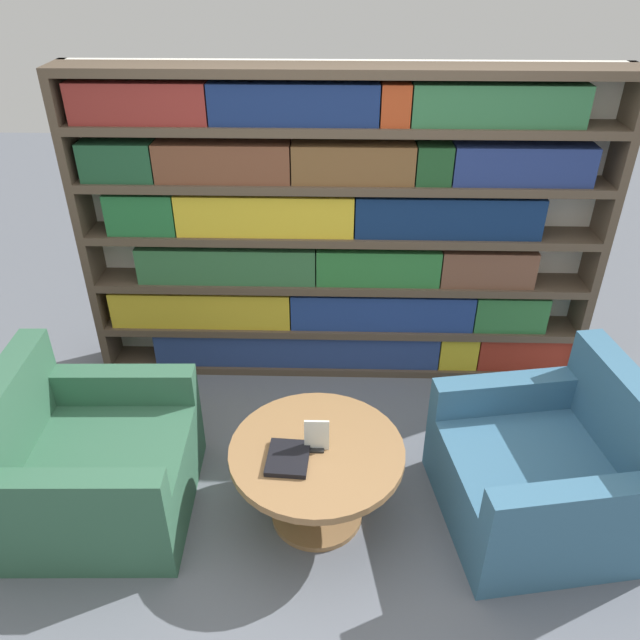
% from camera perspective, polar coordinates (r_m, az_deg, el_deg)
% --- Properties ---
extents(ground_plane, '(14.00, 14.00, 0.00)m').
position_cam_1_polar(ground_plane, '(3.23, 1.65, -19.46)').
color(ground_plane, slate).
extents(bookshelf, '(3.13, 0.30, 1.93)m').
position_cam_1_polar(bookshelf, '(3.82, 1.65, 7.66)').
color(bookshelf, silver).
rests_on(bookshelf, ground_plane).
extents(armchair_left, '(0.90, 0.89, 0.81)m').
position_cam_1_polar(armchair_left, '(3.37, -20.19, -12.43)').
color(armchair_left, '#336047').
rests_on(armchair_left, ground_plane).
extents(armchair_right, '(1.00, 1.00, 0.81)m').
position_cam_1_polar(armchair_right, '(3.32, 19.97, -13.09)').
color(armchair_right, '#386684').
rests_on(armchair_right, ground_plane).
extents(coffee_table, '(0.83, 0.83, 0.46)m').
position_cam_1_polar(coffee_table, '(3.09, -0.29, -13.43)').
color(coffee_table, olive).
rests_on(coffee_table, ground_plane).
extents(table_sign, '(0.12, 0.06, 0.17)m').
position_cam_1_polar(table_sign, '(2.95, -0.30, -10.65)').
color(table_sign, black).
rests_on(table_sign, coffee_table).
extents(stray_book, '(0.20, 0.24, 0.03)m').
position_cam_1_polar(stray_book, '(2.94, -2.95, -12.49)').
color(stray_book, black).
rests_on(stray_book, coffee_table).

